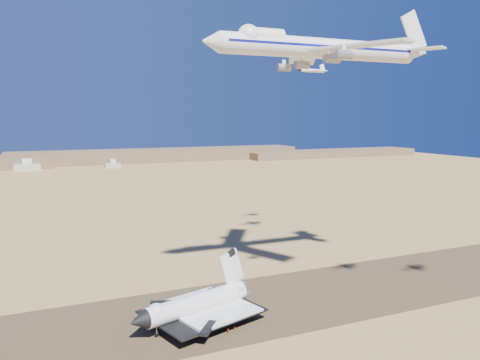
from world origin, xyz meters
name	(u,v)px	position (x,y,z in m)	size (l,w,h in m)	color
ground	(208,314)	(0.00, 0.00, 0.00)	(1200.00, 1200.00, 0.00)	#AA814B
runway	(208,314)	(0.00, 0.00, 0.03)	(600.00, 50.00, 0.06)	#4F3A27
ridgeline	(125,158)	(65.32, 527.31, 7.63)	(960.00, 90.00, 18.00)	brown
hangars	(24,167)	(-64.00, 478.43, 4.83)	(200.50, 29.50, 30.00)	beige
shuttle	(196,306)	(-5.73, -5.63, 5.74)	(43.77, 34.59, 21.35)	white
carrier_747	(315,48)	(39.92, 0.97, 87.32)	(88.08, 68.36, 21.97)	white
crew_a	(228,330)	(0.88, -15.74, 0.85)	(0.58, 0.38, 1.58)	#B9420A
crew_b	(218,327)	(-1.07, -12.31, 1.00)	(0.91, 0.52, 1.87)	#B9420A
crew_c	(234,327)	(3.32, -14.65, 0.90)	(0.98, 0.50, 1.67)	#B9420A
chase_jet_c	(312,70)	(65.79, 44.04, 84.76)	(16.47, 9.02, 4.11)	white
chase_jet_d	(312,56)	(76.10, 60.22, 93.48)	(14.00, 7.36, 3.49)	white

